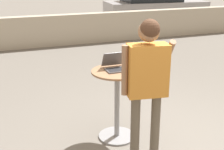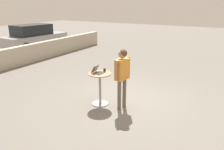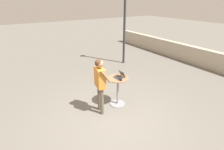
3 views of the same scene
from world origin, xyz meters
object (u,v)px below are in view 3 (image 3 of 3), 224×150
at_px(street_lamp, 125,10).
at_px(coffee_mug, 121,79).
at_px(laptop, 119,76).
at_px(standing_person, 100,79).
at_px(cafe_table, 118,88).

bearing_deg(street_lamp, coffee_mug, -37.25).
distance_m(laptop, coffee_mug, 0.24).
xyz_separation_m(coffee_mug, street_lamp, (-3.53, 2.69, 1.78)).
relative_size(coffee_mug, standing_person, 0.06).
bearing_deg(standing_person, laptop, 95.95).
height_order(laptop, standing_person, standing_person).
relative_size(coffee_mug, street_lamp, 0.03).
bearing_deg(cafe_table, street_lamp, 141.37).
bearing_deg(coffee_mug, standing_person, -101.73).
distance_m(coffee_mug, standing_person, 0.69).
relative_size(laptop, standing_person, 0.18).
relative_size(cafe_table, standing_person, 0.56).
bearing_deg(cafe_table, coffee_mug, -9.65).
bearing_deg(coffee_mug, street_lamp, 142.75).
bearing_deg(cafe_table, standing_person, -83.51).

